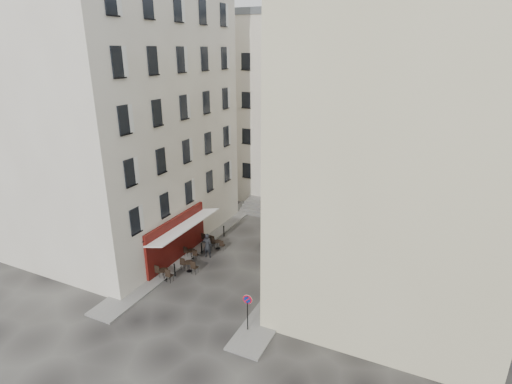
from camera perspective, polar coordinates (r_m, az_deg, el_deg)
The scene contains 18 objects.
ground at distance 28.44m, azimuth -4.85°, elevation -12.34°, with size 90.00×90.00×0.00m, color black.
sidewalk_left at distance 33.47m, azimuth -8.18°, elevation -7.14°, with size 2.00×22.00×0.12m, color slate.
sidewalk_right at distance 29.15m, azimuth 6.03°, elevation -11.38°, with size 2.00×18.00×0.12m, color slate.
building_left at distance 33.28m, azimuth -18.86°, elevation 10.47°, with size 12.20×16.20×20.60m.
building_right at distance 24.99m, azimuth 20.33°, elevation 5.17°, with size 12.20×14.20×18.60m.
building_back at distance 42.31m, azimuth 6.67°, elevation 11.76°, with size 18.20×10.20×18.60m.
cafe_storefront at distance 30.39m, azimuth -11.13°, elevation -6.40°, with size 1.74×7.30×3.50m.
stone_steps at distance 38.43m, azimuth 4.47°, elevation -2.78°, with size 9.00×3.15×0.80m.
bollard_near at distance 29.04m, azimuth -11.55°, elevation -10.76°, with size 0.12×0.12×0.98m.
bollard_mid at distance 31.53m, azimuth -7.78°, elevation -7.94°, with size 0.12×0.12×0.98m.
bollard_far at distance 34.19m, azimuth -4.62°, elevation -5.52°, with size 0.12×0.12×0.98m.
no_parking_sign at distance 22.92m, azimuth -1.23°, elevation -15.97°, with size 0.54×0.11×2.38m.
bistro_table_a at distance 28.76m, azimuth -12.98°, elevation -11.26°, with size 1.40×0.66×0.98m.
bistro_table_b at distance 29.37m, azimuth -9.52°, elevation -10.30°, with size 1.40×0.65×0.98m.
bistro_table_c at distance 31.05m, azimuth -9.20°, elevation -8.62°, with size 1.26×0.59×0.89m.
bistro_table_d at distance 32.20m, azimuth -5.45°, elevation -7.38°, with size 1.23×0.58×0.86m.
bistro_table_e at distance 32.97m, azimuth -6.73°, elevation -6.73°, with size 1.27×0.60×0.89m.
pedestrian at distance 30.86m, azimuth -6.94°, elevation -7.58°, with size 0.72×0.47×1.97m, color black.
Camera 1 is at (12.32, -20.75, 15.05)m, focal length 28.00 mm.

